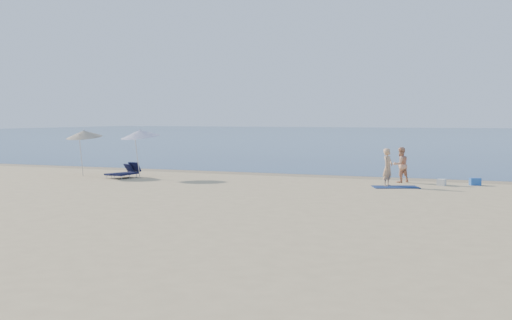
% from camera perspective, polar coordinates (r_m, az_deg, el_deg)
% --- Properties ---
extents(ground, '(160.00, 160.00, 0.00)m').
position_cam_1_polar(ground, '(16.23, -12.64, -7.27)').
color(ground, tan).
rests_on(ground, ground).
extents(sea, '(240.00, 160.00, 0.01)m').
position_cam_1_polar(sea, '(113.45, 17.67, 2.08)').
color(sea, navy).
rests_on(sea, ground).
extents(wet_sand_strip, '(240.00, 1.60, 0.00)m').
position_cam_1_polar(wet_sand_strip, '(33.85, 6.51, -1.45)').
color(wet_sand_strip, '#847254').
rests_on(wet_sand_strip, ground).
extents(person_left, '(0.53, 0.70, 1.71)m').
position_cam_1_polar(person_left, '(29.25, 11.64, -0.65)').
color(person_left, tan).
rests_on(person_left, ground).
extents(person_right, '(1.03, 1.03, 1.68)m').
position_cam_1_polar(person_right, '(31.19, 12.74, -0.42)').
color(person_right, tan).
rests_on(person_right, ground).
extents(beach_towel, '(2.25, 1.78, 0.03)m').
position_cam_1_polar(beach_towel, '(29.02, 12.30, -2.36)').
color(beach_towel, '#0E1E49').
rests_on(beach_towel, ground).
extents(white_bag, '(0.41, 0.37, 0.30)m').
position_cam_1_polar(white_bag, '(30.22, 16.16, -1.92)').
color(white_bag, silver).
rests_on(white_bag, ground).
extents(blue_cooler, '(0.56, 0.49, 0.34)m').
position_cam_1_polar(blue_cooler, '(30.89, 18.90, -1.83)').
color(blue_cooler, blue).
rests_on(blue_cooler, ground).
extents(umbrella_near, '(2.63, 2.65, 2.61)m').
position_cam_1_polar(umbrella_near, '(33.48, -10.27, 2.33)').
color(umbrella_near, silver).
rests_on(umbrella_near, ground).
extents(umbrella_far, '(1.94, 1.97, 2.56)m').
position_cam_1_polar(umbrella_far, '(35.04, -15.03, 2.25)').
color(umbrella_far, silver).
rests_on(umbrella_far, ground).
extents(lounger_left, '(0.98, 1.64, 0.69)m').
position_cam_1_polar(lounger_left, '(33.67, -12.00, -1.11)').
color(lounger_left, '#131635').
rests_on(lounger_left, ground).
extents(lounger_right, '(0.66, 1.80, 0.78)m').
position_cam_1_polar(lounger_right, '(33.33, -11.37, -1.09)').
color(lounger_right, '#121433').
rests_on(lounger_right, ground).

